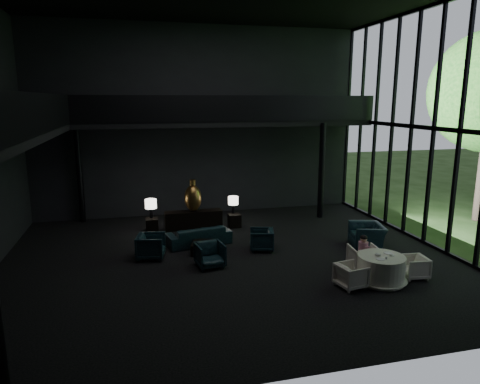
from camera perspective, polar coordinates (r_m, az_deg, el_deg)
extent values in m
cube|color=black|center=(13.62, -1.19, -9.03)|extent=(14.00, 12.00, 0.02)
cube|color=black|center=(18.62, -5.35, 9.28)|extent=(14.00, 0.04, 8.00)
cube|color=black|center=(7.03, 9.50, 4.42)|extent=(14.00, 0.04, 8.00)
cube|color=black|center=(12.84, -28.59, 6.57)|extent=(2.00, 12.00, 0.25)
cube|color=black|center=(17.82, -1.64, 9.20)|extent=(12.00, 2.00, 0.25)
cube|color=black|center=(12.60, -24.41, 9.62)|extent=(0.06, 12.00, 1.00)
cube|color=black|center=(16.82, -0.92, 11.07)|extent=(12.00, 0.06, 1.00)
cylinder|color=black|center=(18.47, -20.62, 2.28)|extent=(0.24, 0.24, 4.00)
cylinder|color=black|center=(18.29, 10.80, 2.76)|extent=(0.24, 0.24, 4.00)
cube|color=black|center=(16.79, -6.22, -3.70)|extent=(2.21, 0.50, 0.70)
ellipsoid|color=#90621D|center=(16.59, -6.29, -0.82)|extent=(0.66, 0.66, 1.02)
cylinder|color=#90621D|center=(16.46, -6.34, 1.27)|extent=(0.23, 0.23, 0.21)
cube|color=black|center=(16.71, -11.67, -4.32)|extent=(0.46, 0.46, 0.51)
cylinder|color=black|center=(16.69, -11.75, -2.76)|extent=(0.13, 0.13, 0.38)
cylinder|color=white|center=(16.60, -11.81, -1.55)|extent=(0.44, 0.44, 0.35)
cube|color=black|center=(16.94, -0.76, -3.82)|extent=(0.47, 0.47, 0.51)
cylinder|color=black|center=(17.01, -0.91, -2.24)|extent=(0.12, 0.12, 0.35)
cylinder|color=white|center=(16.93, -0.92, -1.14)|extent=(0.40, 0.40, 0.32)
imported|color=black|center=(14.93, -5.54, -5.30)|extent=(2.43, 1.14, 0.91)
imported|color=black|center=(13.89, -11.80, -6.79)|extent=(1.02, 1.07, 0.95)
imported|color=black|center=(14.36, 2.90, -6.21)|extent=(0.91, 0.94, 0.80)
imported|color=black|center=(12.98, -4.03, -8.14)|extent=(0.93, 0.89, 0.85)
imported|color=black|center=(15.30, 16.60, -4.91)|extent=(1.12, 1.45, 1.13)
cube|color=black|center=(14.20, -4.76, -7.40)|extent=(1.00, 1.00, 0.36)
cylinder|color=white|center=(12.56, 18.27, -9.71)|extent=(1.28, 1.28, 0.75)
cone|color=white|center=(12.69, 18.17, -11.07)|extent=(1.45, 1.45, 0.10)
imported|color=white|center=(13.24, 16.16, -8.24)|extent=(0.90, 0.86, 0.84)
imported|color=silver|center=(13.19, 22.16, -9.28)|extent=(0.62, 0.66, 0.61)
imported|color=silver|center=(12.02, 14.60, -10.71)|extent=(0.72, 0.75, 0.67)
cylinder|color=pink|center=(13.18, 16.10, -7.25)|extent=(0.28, 0.28, 0.41)
sphere|color=#D8A884|center=(13.08, 16.18, -5.99)|extent=(0.20, 0.20, 0.20)
ellipsoid|color=black|center=(13.07, 16.18, -5.86)|extent=(0.21, 0.21, 0.14)
cylinder|color=white|center=(12.17, 18.22, -8.50)|extent=(0.29, 0.29, 0.01)
cylinder|color=white|center=(12.70, 19.07, -7.68)|extent=(0.27, 0.27, 0.02)
cylinder|color=white|center=(12.55, 19.62, -7.98)|extent=(0.18, 0.18, 0.01)
cylinder|color=white|center=(12.49, 19.51, -7.88)|extent=(0.11, 0.11, 0.07)
ellipsoid|color=white|center=(12.38, 17.92, -7.94)|extent=(0.17, 0.17, 0.08)
cylinder|color=#99999E|center=(12.23, 18.93, -8.32)|extent=(0.06, 0.06, 0.06)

